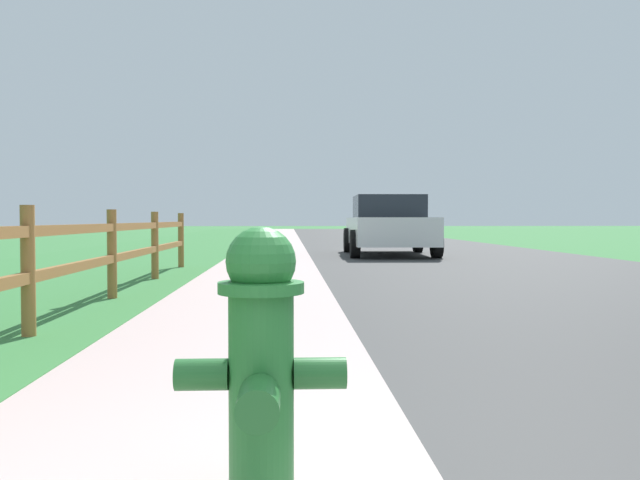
# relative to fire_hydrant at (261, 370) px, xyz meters

# --- Properties ---
(ground_plane) EXTENTS (120.00, 120.00, 0.00)m
(ground_plane) POSITION_rel_fire_hydrant_xyz_m (0.64, 24.20, -0.46)
(ground_plane) COLOR #37793C
(road_asphalt) EXTENTS (7.00, 66.00, 0.01)m
(road_asphalt) POSITION_rel_fire_hydrant_xyz_m (4.14, 26.20, -0.46)
(road_asphalt) COLOR #3B3B3B
(road_asphalt) RESTS_ON ground
(curb_concrete) EXTENTS (6.00, 66.00, 0.01)m
(curb_concrete) POSITION_rel_fire_hydrant_xyz_m (-2.36, 26.20, -0.46)
(curb_concrete) COLOR #BEA5A2
(curb_concrete) RESTS_ON ground
(grass_verge) EXTENTS (5.00, 66.00, 0.00)m
(grass_verge) POSITION_rel_fire_hydrant_xyz_m (-3.86, 26.20, -0.46)
(grass_verge) COLOR #37793C
(grass_verge) RESTS_ON ground
(fire_hydrant) EXTENTS (0.53, 0.44, 0.91)m
(fire_hydrant) POSITION_rel_fire_hydrant_xyz_m (0.00, 0.00, 0.00)
(fire_hydrant) COLOR #287233
(fire_hydrant) RESTS_ON ground
(rail_fence) EXTENTS (0.11, 12.69, 1.04)m
(rail_fence) POSITION_rel_fire_hydrant_xyz_m (-1.95, 4.54, 0.15)
(rail_fence) COLOR olive
(rail_fence) RESTS_ON ground
(parked_suv_white) EXTENTS (2.26, 4.44, 1.53)m
(parked_suv_white) POSITION_rel_fire_hydrant_xyz_m (2.68, 15.06, 0.30)
(parked_suv_white) COLOR white
(parked_suv_white) RESTS_ON ground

